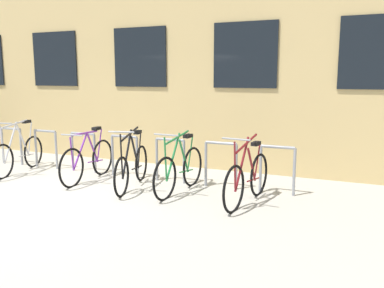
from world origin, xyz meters
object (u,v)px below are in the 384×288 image
at_px(bicycle_maroon, 247,178).
at_px(bicycle_silver, 19,153).
at_px(bicycle_purple, 88,160).
at_px(bicycle_green, 180,170).
at_px(bicycle_black, 132,166).

relative_size(bicycle_maroon, bicycle_silver, 0.99).
relative_size(bicycle_purple, bicycle_green, 1.02).
relative_size(bicycle_purple, bicycle_silver, 1.01).
bearing_deg(bicycle_black, bicycle_silver, 178.57).
distance_m(bicycle_purple, bicycle_silver, 1.73).
xyz_separation_m(bicycle_maroon, bicycle_silver, (-4.90, 0.13, 0.00)).
bearing_deg(bicycle_silver, bicycle_maroon, -1.49).
xyz_separation_m(bicycle_green, bicycle_maroon, (1.23, -0.12, -0.00)).
relative_size(bicycle_black, bicycle_maroon, 1.01).
xyz_separation_m(bicycle_black, bicycle_green, (0.90, 0.07, 0.01)).
relative_size(bicycle_black, bicycle_purple, 0.99).
xyz_separation_m(bicycle_purple, bicycle_green, (1.95, -0.04, 0.00)).
distance_m(bicycle_black, bicycle_green, 0.91).
relative_size(bicycle_black, bicycle_green, 1.02).
distance_m(bicycle_green, bicycle_silver, 3.67).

